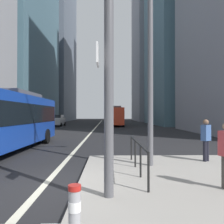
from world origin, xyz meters
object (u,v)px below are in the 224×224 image
at_px(car_oncoming_far, 43,122).
at_px(traffic_signal_gantry, 12,22).
at_px(car_oncoming_mid, 58,120).
at_px(street_lamp_post, 150,27).
at_px(bollard_left, 75,210).
at_px(city_bus_blue_oncoming, 4,118).
at_px(car_receding_near, 112,118).
at_px(car_receding_far, 116,118).
at_px(pedestrian_walking, 206,138).
at_px(city_bus_red_receding, 115,115).

relative_size(car_oncoming_far, traffic_signal_gantry, 0.70).
bearing_deg(car_oncoming_mid, traffic_signal_gantry, -79.78).
bearing_deg(street_lamp_post, bollard_left, -111.89).
height_order(street_lamp_post, bollard_left, street_lamp_post).
relative_size(street_lamp_post, bollard_left, 9.58).
distance_m(city_bus_blue_oncoming, traffic_signal_gantry, 8.40).
xyz_separation_m(city_bus_blue_oncoming, car_receding_near, (6.64, 47.28, -0.85)).
bearing_deg(city_bus_blue_oncoming, car_receding_near, 82.00).
distance_m(car_oncoming_mid, traffic_signal_gantry, 35.84).
bearing_deg(traffic_signal_gantry, car_receding_near, 86.57).
height_order(car_oncoming_mid, car_receding_far, same).
bearing_deg(car_oncoming_mid, car_receding_far, 59.22).
bearing_deg(traffic_signal_gantry, car_oncoming_mid, 100.22).
bearing_deg(car_receding_near, traffic_signal_gantry, -93.43).
bearing_deg(car_oncoming_mid, street_lamp_post, -72.42).
bearing_deg(car_receding_near, pedestrian_walking, -86.76).
xyz_separation_m(city_bus_blue_oncoming, traffic_signal_gantry, (3.37, -7.34, 2.30)).
relative_size(city_bus_red_receding, car_receding_far, 2.74).
relative_size(car_receding_near, street_lamp_post, 0.53).
distance_m(car_receding_far, pedestrian_walking, 49.10).
distance_m(car_receding_far, car_oncoming_far, 28.44).
bearing_deg(car_receding_near, street_lamp_post, -89.46).
bearing_deg(bollard_left, city_bus_blue_oncoming, 118.73).
relative_size(traffic_signal_gantry, pedestrian_walking, 3.90).
xyz_separation_m(city_bus_red_receding, car_receding_near, (-0.21, 18.28, -0.85)).
relative_size(city_bus_blue_oncoming, bollard_left, 14.48).
xyz_separation_m(car_oncoming_far, pedestrian_walking, (12.75, -22.83, 0.09)).
height_order(car_oncoming_mid, traffic_signal_gantry, traffic_signal_gantry).
bearing_deg(city_bus_red_receding, car_oncoming_mid, -172.98).
bearing_deg(city_bus_blue_oncoming, pedestrian_walking, -19.20).
bearing_deg(city_bus_red_receding, traffic_signal_gantry, -95.47).
height_order(car_oncoming_mid, pedestrian_walking, car_oncoming_mid).
xyz_separation_m(city_bus_red_receding, car_receding_far, (0.88, 16.76, -0.85)).
relative_size(city_bus_blue_oncoming, traffic_signal_gantry, 1.84).
bearing_deg(bollard_left, car_oncoming_far, 106.11).
distance_m(city_bus_red_receding, traffic_signal_gantry, 36.58).
xyz_separation_m(city_bus_red_receding, traffic_signal_gantry, (-3.48, -36.34, 2.30)).
xyz_separation_m(car_receding_near, traffic_signal_gantry, (-3.27, -54.62, 3.14)).
bearing_deg(car_oncoming_far, city_bus_blue_oncoming, -80.56).
xyz_separation_m(street_lamp_post, bollard_left, (-2.07, -5.16, -4.67)).
relative_size(car_receding_far, car_oncoming_far, 0.88).
height_order(city_bus_blue_oncoming, pedestrian_walking, city_bus_blue_oncoming).
bearing_deg(street_lamp_post, pedestrian_walking, 17.47).
height_order(car_receding_near, car_receding_far, same).
bearing_deg(bollard_left, street_lamp_post, 68.11).
bearing_deg(car_receding_far, traffic_signal_gantry, -94.70).
xyz_separation_m(car_receding_near, pedestrian_walking, (2.86, -50.59, 0.09)).
xyz_separation_m(traffic_signal_gantry, street_lamp_post, (3.75, 3.28, 1.15)).
distance_m(car_oncoming_mid, car_oncoming_far, 8.28).
height_order(city_bus_red_receding, street_lamp_post, street_lamp_post).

